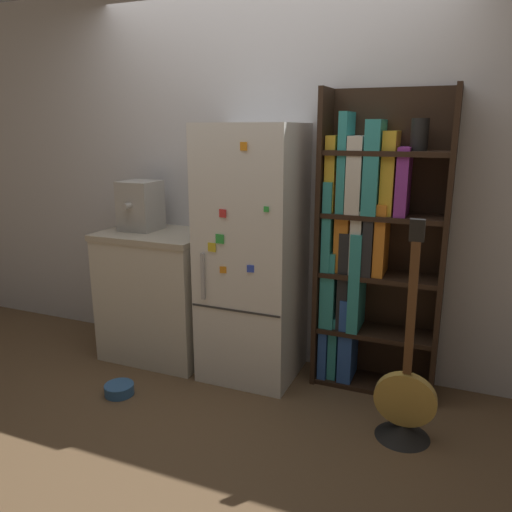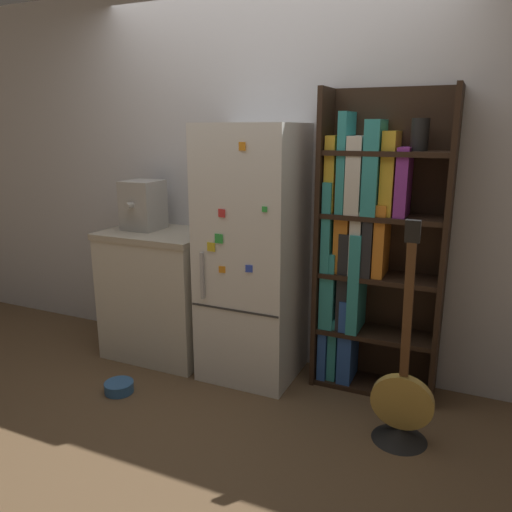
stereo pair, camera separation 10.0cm
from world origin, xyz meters
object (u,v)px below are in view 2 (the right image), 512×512
object	(u,v)px
espresso_machine	(143,205)
guitar	(401,411)
bookshelf	(366,246)
refrigerator	(253,255)
pet_bowl	(119,386)

from	to	relation	value
espresso_machine	guitar	distance (m)	2.19
bookshelf	espresso_machine	bearing A→B (deg)	-175.88
refrigerator	guitar	world-z (taller)	refrigerator
espresso_machine	guitar	world-z (taller)	espresso_machine
espresso_machine	guitar	bearing A→B (deg)	-12.50
espresso_machine	pet_bowl	bearing A→B (deg)	-71.30
espresso_machine	pet_bowl	world-z (taller)	espresso_machine
bookshelf	pet_bowl	xyz separation A→B (m)	(-1.37, -0.76, -0.90)
bookshelf	espresso_machine	size ratio (longest dim) A/B	5.37
espresso_machine	guitar	xyz separation A→B (m)	(1.94, -0.43, -0.93)
refrigerator	espresso_machine	bearing A→B (deg)	177.73
guitar	pet_bowl	xyz separation A→B (m)	(-1.72, -0.22, -0.14)
refrigerator	guitar	xyz separation A→B (m)	(1.06, -0.39, -0.66)
guitar	pet_bowl	size ratio (longest dim) A/B	6.60
pet_bowl	refrigerator	bearing A→B (deg)	42.71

